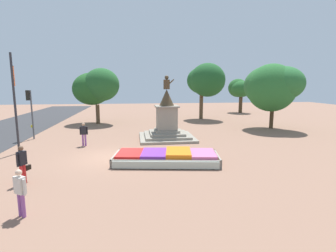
% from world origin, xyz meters
% --- Properties ---
extents(ground_plane, '(90.47, 90.47, 0.00)m').
position_xyz_m(ground_plane, '(0.00, 0.00, 0.00)').
color(ground_plane, '#8C6651').
extents(flower_planter, '(6.22, 3.37, 0.71)m').
position_xyz_m(flower_planter, '(3.21, -1.48, 0.30)').
color(flower_planter, '#38281C').
rests_on(flower_planter, ground_plane).
extents(statue_monument, '(4.41, 4.41, 5.12)m').
position_xyz_m(statue_monument, '(4.03, 5.23, 1.20)').
color(statue_monument, gray).
rests_on(statue_monument, ground_plane).
extents(traffic_light_mid_block, '(0.42, 0.31, 3.95)m').
position_xyz_m(traffic_light_mid_block, '(-6.86, 6.42, 2.71)').
color(traffic_light_mid_block, '#4C5156').
rests_on(traffic_light_mid_block, ground_plane).
extents(banner_pole, '(0.17, 0.60, 6.37)m').
position_xyz_m(banner_pole, '(-6.08, 1.94, 3.32)').
color(banner_pole, '#2D2D33').
rests_on(banner_pole, ground_plane).
extents(pedestrian_with_handbag, '(0.40, 0.69, 1.74)m').
position_xyz_m(pedestrian_with_handbag, '(-3.57, -3.77, 0.99)').
color(pedestrian_with_handbag, red).
rests_on(pedestrian_with_handbag, ground_plane).
extents(pedestrian_near_planter, '(0.57, 0.23, 1.70)m').
position_xyz_m(pedestrian_near_planter, '(-2.21, 3.38, 0.98)').
color(pedestrian_near_planter, '#8C4C99').
rests_on(pedestrian_near_planter, ground_plane).
extents(pedestrian_crossing_plaza, '(0.48, 0.40, 1.66)m').
position_xyz_m(pedestrian_crossing_plaza, '(-2.40, -6.95, 0.95)').
color(pedestrian_crossing_plaza, '#8C4C99').
rests_on(pedestrian_crossing_plaza, ground_plane).
extents(park_tree_far_left, '(5.23, 4.73, 6.17)m').
position_xyz_m(park_tree_far_left, '(-2.70, 14.57, 4.06)').
color(park_tree_far_left, brown).
rests_on(park_tree_far_left, ground_plane).
extents(park_tree_behind_statue, '(5.30, 5.25, 6.39)m').
position_xyz_m(park_tree_behind_statue, '(14.87, 8.51, 4.24)').
color(park_tree_behind_statue, '#4C3823').
rests_on(park_tree_behind_statue, ground_plane).
extents(park_tree_far_right, '(3.37, 3.70, 5.26)m').
position_xyz_m(park_tree_far_right, '(17.81, 23.74, 3.74)').
color(park_tree_far_right, '#4C3823').
rests_on(park_tree_far_right, ground_plane).
extents(park_tree_street_side, '(4.59, 4.73, 7.01)m').
position_xyz_m(park_tree_street_side, '(10.37, 16.67, 4.83)').
color(park_tree_street_side, brown).
rests_on(park_tree_street_side, ground_plane).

